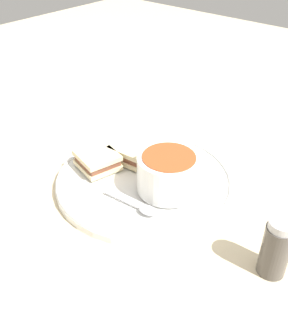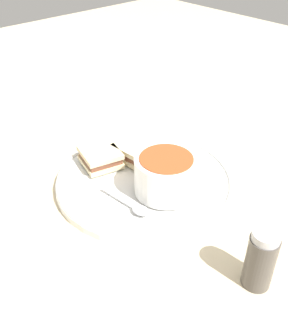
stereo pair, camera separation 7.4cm
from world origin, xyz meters
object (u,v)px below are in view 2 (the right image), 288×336
(spoon, at_px, (137,208))
(salt_shaker, at_px, (261,259))
(sandwich_half_near, at_px, (136,151))
(soup_bowl, at_px, (167,174))
(sandwich_half_far, at_px, (100,157))

(spoon, height_order, salt_shaker, salt_shaker)
(salt_shaker, bearing_deg, sandwich_half_near, -11.70)
(soup_bowl, height_order, sandwich_half_far, soup_bowl)
(spoon, height_order, sandwich_half_near, sandwich_half_near)
(sandwich_half_near, bearing_deg, salt_shaker, 168.30)
(soup_bowl, xyz_separation_m, sandwich_half_far, (0.15, 0.04, -0.02))
(spoon, distance_m, sandwich_half_far, 0.16)
(soup_bowl, distance_m, salt_shaker, 0.23)
(soup_bowl, height_order, salt_shaker, salt_shaker)
(soup_bowl, distance_m, sandwich_half_near, 0.12)
(sandwich_half_far, relative_size, salt_shaker, 0.93)
(soup_bowl, distance_m, sandwich_half_far, 0.15)
(salt_shaker, bearing_deg, soup_bowl, -10.78)
(spoon, xyz_separation_m, sandwich_half_near, (0.12, -0.11, 0.01))
(sandwich_half_far, bearing_deg, salt_shaker, 179.37)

